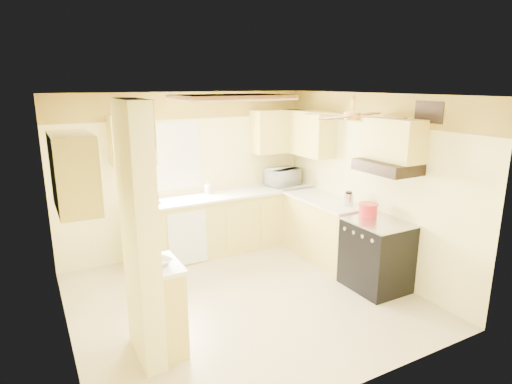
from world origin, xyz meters
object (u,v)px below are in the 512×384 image
dutch_oven (368,209)px  bowl (160,262)px  stove (376,255)px  kettle (349,199)px  microwave (283,177)px

dutch_oven → bowl: bearing=-174.8°
stove → bowl: bearing=-179.7°
kettle → bowl: bearing=-166.5°
stove → dutch_oven: dutch_oven is taller
microwave → kettle: 1.50m
bowl → microwave: bearing=38.4°
stove → microwave: microwave is taller
dutch_oven → kettle: size_ratio=1.26×
stove → dutch_oven: size_ratio=3.55×
microwave → kettle: microwave is taller
microwave → bowl: 3.53m
dutch_oven → kettle: (0.04, 0.44, 0.03)m
microwave → dutch_oven: size_ratio=2.05×
dutch_oven → microwave: bearing=93.6°
stove → dutch_oven: (0.05, 0.25, 0.54)m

